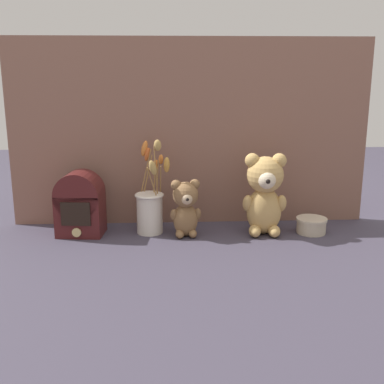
{
  "coord_description": "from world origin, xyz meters",
  "views": [
    {
      "loc": [
        -0.08,
        -1.62,
        0.57
      ],
      "look_at": [
        0.0,
        0.02,
        0.16
      ],
      "focal_mm": 45.0,
      "sensor_mm": 36.0,
      "label": 1
    }
  ],
  "objects_px": {
    "teddy_bear_large": "(265,193)",
    "flower_vase": "(150,206)",
    "teddy_bear_medium": "(186,207)",
    "vintage_radio": "(80,204)",
    "decorative_tin_tall": "(311,225)"
  },
  "relations": [
    {
      "from": "flower_vase",
      "to": "vintage_radio",
      "type": "relative_size",
      "value": 1.49
    },
    {
      "from": "teddy_bear_medium",
      "to": "vintage_radio",
      "type": "bearing_deg",
      "value": 174.89
    },
    {
      "from": "teddy_bear_large",
      "to": "vintage_radio",
      "type": "distance_m",
      "value": 0.65
    },
    {
      "from": "teddy_bear_medium",
      "to": "flower_vase",
      "type": "relative_size",
      "value": 0.6
    },
    {
      "from": "teddy_bear_medium",
      "to": "flower_vase",
      "type": "bearing_deg",
      "value": 161.95
    },
    {
      "from": "teddy_bear_large",
      "to": "decorative_tin_tall",
      "type": "height_order",
      "value": "teddy_bear_large"
    },
    {
      "from": "decorative_tin_tall",
      "to": "flower_vase",
      "type": "bearing_deg",
      "value": 176.78
    },
    {
      "from": "flower_vase",
      "to": "vintage_radio",
      "type": "bearing_deg",
      "value": -178.25
    },
    {
      "from": "teddy_bear_large",
      "to": "flower_vase",
      "type": "distance_m",
      "value": 0.41
    },
    {
      "from": "vintage_radio",
      "to": "decorative_tin_tall",
      "type": "height_order",
      "value": "vintage_radio"
    },
    {
      "from": "teddy_bear_large",
      "to": "teddy_bear_medium",
      "type": "height_order",
      "value": "teddy_bear_large"
    },
    {
      "from": "teddy_bear_medium",
      "to": "vintage_radio",
      "type": "distance_m",
      "value": 0.37
    },
    {
      "from": "vintage_radio",
      "to": "flower_vase",
      "type": "bearing_deg",
      "value": 1.75
    },
    {
      "from": "teddy_bear_medium",
      "to": "vintage_radio",
      "type": "height_order",
      "value": "vintage_radio"
    },
    {
      "from": "flower_vase",
      "to": "decorative_tin_tall",
      "type": "relative_size",
      "value": 3.11
    }
  ]
}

